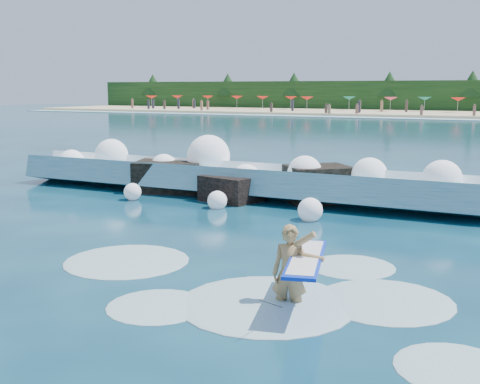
{
  "coord_description": "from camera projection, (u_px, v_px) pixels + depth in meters",
  "views": [
    {
      "loc": [
        8.21,
        -11.47,
        3.8
      ],
      "look_at": [
        1.5,
        2.0,
        1.2
      ],
      "focal_mm": 45.0,
      "sensor_mm": 36.0,
      "label": 1
    }
  ],
  "objects": [
    {
      "name": "surfer_with_board",
      "position": [
        293.0,
        270.0,
        10.55
      ],
      "size": [
        1.2,
        2.94,
        1.76
      ],
      "color": "#9B7848",
      "rests_on": "ground"
    },
    {
      "name": "rock_cluster",
      "position": [
        232.0,
        184.0,
        21.35
      ],
      "size": [
        8.46,
        3.4,
        1.43
      ],
      "color": "black",
      "rests_on": "ground"
    },
    {
      "name": "wet_band",
      "position": [
        466.0,
        119.0,
        73.47
      ],
      "size": [
        140.0,
        5.0,
        0.08
      ],
      "primitive_type": "cube",
      "color": "silver",
      "rests_on": "ground"
    },
    {
      "name": "beach_umbrellas",
      "position": [
        479.0,
        99.0,
        84.47
      ],
      "size": [
        110.55,
        6.12,
        0.5
      ],
      "color": "red",
      "rests_on": "ground"
    },
    {
      "name": "breaking_wave",
      "position": [
        235.0,
        180.0,
        21.64
      ],
      "size": [
        17.44,
        2.74,
        1.5
      ],
      "color": "teal",
      "rests_on": "ground"
    },
    {
      "name": "ground",
      "position": [
        147.0,
        249.0,
        14.37
      ],
      "size": [
        200.0,
        200.0,
        0.0
      ],
      "primitive_type": "plane",
      "color": "#082941",
      "rests_on": "ground"
    },
    {
      "name": "wave_spray",
      "position": [
        229.0,
        167.0,
        21.46
      ],
      "size": [
        15.36,
        4.4,
        2.18
      ],
      "color": "white",
      "rests_on": "ground"
    },
    {
      "name": "beach",
      "position": [
        475.0,
        115.0,
        83.14
      ],
      "size": [
        140.0,
        20.0,
        0.4
      ],
      "primitive_type": "cube",
      "color": "tan",
      "rests_on": "ground"
    },
    {
      "name": "surf_foam",
      "position": [
        254.0,
        291.0,
        11.44
      ],
      "size": [
        9.53,
        5.86,
        0.16
      ],
      "color": "silver",
      "rests_on": "ground"
    },
    {
      "name": "beachgoers",
      "position": [
        464.0,
        109.0,
        79.64
      ],
      "size": [
        107.87,
        12.96,
        1.93
      ],
      "color": "#3F332D",
      "rests_on": "ground"
    }
  ]
}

